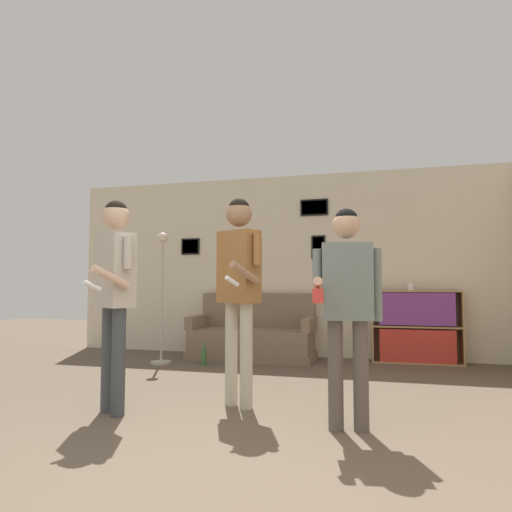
{
  "coord_description": "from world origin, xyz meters",
  "views": [
    {
      "loc": [
        0.86,
        -2.02,
        1.05
      ],
      "look_at": [
        -0.3,
        2.35,
        1.34
      ],
      "focal_mm": 32.0,
      "sensor_mm": 36.0,
      "label": 1
    }
  ],
  "objects_px": {
    "bottle_on_floor": "(204,356)",
    "drinking_cup": "(411,287)",
    "floor_lamp": "(162,296)",
    "person_player_foreground_center": "(239,275)",
    "person_watcher_holding_cup": "(347,294)",
    "couch": "(253,337)",
    "person_player_foreground_left": "(114,280)",
    "bookshelf": "(416,327)"
  },
  "relations": [
    {
      "from": "bottle_on_floor",
      "to": "drinking_cup",
      "type": "distance_m",
      "value": 2.93
    },
    {
      "from": "floor_lamp",
      "to": "person_player_foreground_center",
      "type": "bearing_deg",
      "value": -47.75
    },
    {
      "from": "bottle_on_floor",
      "to": "person_watcher_holding_cup",
      "type": "bearing_deg",
      "value": -48.38
    },
    {
      "from": "floor_lamp",
      "to": "person_player_foreground_center",
      "type": "relative_size",
      "value": 0.97
    },
    {
      "from": "couch",
      "to": "person_watcher_holding_cup",
      "type": "height_order",
      "value": "person_watcher_holding_cup"
    },
    {
      "from": "person_player_foreground_left",
      "to": "person_player_foreground_center",
      "type": "distance_m",
      "value": 1.04
    },
    {
      "from": "person_player_foreground_left",
      "to": "person_player_foreground_center",
      "type": "relative_size",
      "value": 0.97
    },
    {
      "from": "bottle_on_floor",
      "to": "floor_lamp",
      "type": "bearing_deg",
      "value": -177.87
    },
    {
      "from": "floor_lamp",
      "to": "person_player_foreground_left",
      "type": "xyz_separation_m",
      "value": [
        0.7,
        -2.27,
        0.19
      ]
    },
    {
      "from": "person_player_foreground_center",
      "to": "person_watcher_holding_cup",
      "type": "bearing_deg",
      "value": -23.77
    },
    {
      "from": "person_player_foreground_center",
      "to": "drinking_cup",
      "type": "bearing_deg",
      "value": 59.3
    },
    {
      "from": "couch",
      "to": "person_player_foreground_left",
      "type": "xyz_separation_m",
      "value": [
        -0.37,
        -2.99,
        0.79
      ]
    },
    {
      "from": "person_player_foreground_center",
      "to": "drinking_cup",
      "type": "height_order",
      "value": "person_player_foreground_center"
    },
    {
      "from": "floor_lamp",
      "to": "drinking_cup",
      "type": "relative_size",
      "value": 18.73
    },
    {
      "from": "bookshelf",
      "to": "drinking_cup",
      "type": "distance_m",
      "value": 0.54
    },
    {
      "from": "bookshelf",
      "to": "drinking_cup",
      "type": "relative_size",
      "value": 12.4
    },
    {
      "from": "drinking_cup",
      "to": "person_player_foreground_left",
      "type": "bearing_deg",
      "value": -128.62
    },
    {
      "from": "floor_lamp",
      "to": "bookshelf",
      "type": "bearing_deg",
      "value": 15.44
    },
    {
      "from": "person_watcher_holding_cup",
      "to": "drinking_cup",
      "type": "height_order",
      "value": "person_watcher_holding_cup"
    },
    {
      "from": "bookshelf",
      "to": "person_watcher_holding_cup",
      "type": "bearing_deg",
      "value": -102.77
    },
    {
      "from": "couch",
      "to": "drinking_cup",
      "type": "height_order",
      "value": "drinking_cup"
    },
    {
      "from": "person_watcher_holding_cup",
      "to": "drinking_cup",
      "type": "relative_size",
      "value": 17.16
    },
    {
      "from": "floor_lamp",
      "to": "bottle_on_floor",
      "type": "xyz_separation_m",
      "value": [
        0.6,
        0.02,
        -0.78
      ]
    },
    {
      "from": "couch",
      "to": "floor_lamp",
      "type": "distance_m",
      "value": 1.43
    },
    {
      "from": "couch",
      "to": "bottle_on_floor",
      "type": "distance_m",
      "value": 0.86
    },
    {
      "from": "bookshelf",
      "to": "person_player_foreground_center",
      "type": "bearing_deg",
      "value": -121.64
    },
    {
      "from": "person_player_foreground_left",
      "to": "drinking_cup",
      "type": "distance_m",
      "value": 4.07
    },
    {
      "from": "floor_lamp",
      "to": "bottle_on_floor",
      "type": "relative_size",
      "value": 5.88
    },
    {
      "from": "bookshelf",
      "to": "bottle_on_floor",
      "type": "relative_size",
      "value": 3.9
    },
    {
      "from": "bookshelf",
      "to": "floor_lamp",
      "type": "relative_size",
      "value": 0.66
    },
    {
      "from": "couch",
      "to": "floor_lamp",
      "type": "height_order",
      "value": "floor_lamp"
    },
    {
      "from": "bookshelf",
      "to": "person_watcher_holding_cup",
      "type": "distance_m",
      "value": 3.25
    },
    {
      "from": "person_watcher_holding_cup",
      "to": "bottle_on_floor",
      "type": "distance_m",
      "value": 3.13
    },
    {
      "from": "drinking_cup",
      "to": "floor_lamp",
      "type": "bearing_deg",
      "value": -164.28
    },
    {
      "from": "bookshelf",
      "to": "person_player_foreground_left",
      "type": "height_order",
      "value": "person_player_foreground_left"
    },
    {
      "from": "floor_lamp",
      "to": "person_player_foreground_center",
      "type": "height_order",
      "value": "person_player_foreground_center"
    },
    {
      "from": "floor_lamp",
      "to": "person_watcher_holding_cup",
      "type": "relative_size",
      "value": 1.09
    },
    {
      "from": "floor_lamp",
      "to": "drinking_cup",
      "type": "xyz_separation_m",
      "value": [
        3.24,
        0.91,
        0.12
      ]
    },
    {
      "from": "bottle_on_floor",
      "to": "drinking_cup",
      "type": "xyz_separation_m",
      "value": [
        2.64,
        0.89,
        0.91
      ]
    },
    {
      "from": "person_watcher_holding_cup",
      "to": "person_player_foreground_left",
      "type": "bearing_deg",
      "value": -178.58
    },
    {
      "from": "drinking_cup",
      "to": "person_watcher_holding_cup",
      "type": "bearing_deg",
      "value": -101.72
    },
    {
      "from": "bookshelf",
      "to": "person_player_foreground_center",
      "type": "distance_m",
      "value": 3.25
    }
  ]
}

